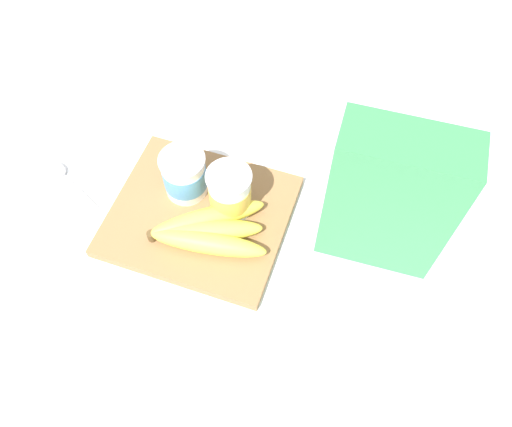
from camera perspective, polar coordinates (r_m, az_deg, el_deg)
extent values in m
plane|color=white|center=(0.87, -6.14, -0.53)|extent=(2.40, 2.40, 0.00)
cube|color=olive|center=(0.87, -6.19, -0.23)|extent=(0.29, 0.25, 0.02)
cube|color=#38844C|center=(0.76, 14.42, 1.44)|extent=(0.18, 0.09, 0.26)
cylinder|color=white|center=(0.86, -7.82, 4.17)|extent=(0.07, 0.07, 0.08)
cylinder|color=#5193D1|center=(0.86, -7.82, 4.17)|extent=(0.07, 0.07, 0.04)
cylinder|color=silver|center=(0.82, -8.16, 5.85)|extent=(0.07, 0.07, 0.00)
cylinder|color=white|center=(0.82, -2.88, 2.22)|extent=(0.07, 0.07, 0.09)
cylinder|color=gold|center=(0.82, -2.88, 2.22)|extent=(0.07, 0.07, 0.04)
cylinder|color=silver|center=(0.79, -3.02, 4.07)|extent=(0.07, 0.07, 0.00)
ellipsoid|color=yellow|center=(0.81, -5.27, -3.22)|extent=(0.19, 0.06, 0.03)
ellipsoid|color=yellow|center=(0.82, -5.40, -1.90)|extent=(0.18, 0.10, 0.03)
ellipsoid|color=yellow|center=(0.83, -5.25, -0.53)|extent=(0.17, 0.14, 0.04)
cylinder|color=brown|center=(0.84, -11.36, -2.43)|extent=(0.01, 0.01, 0.02)
cylinder|color=silver|center=(0.95, -18.86, 2.51)|extent=(0.10, 0.05, 0.01)
ellipsoid|color=silver|center=(0.98, -20.90, 4.56)|extent=(0.04, 0.04, 0.01)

